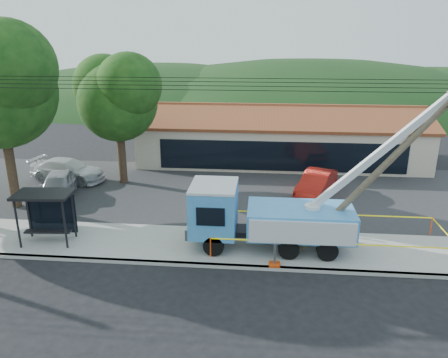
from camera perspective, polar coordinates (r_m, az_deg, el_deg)
ground at (r=18.30m, az=-4.10°, el=-14.56°), size 120.00×120.00×0.00m
curb at (r=20.03m, az=-3.12°, el=-11.14°), size 60.00×0.25×0.15m
sidewalk at (r=21.69m, az=-2.38°, el=-8.68°), size 60.00×4.00×0.15m
parking_lot at (r=28.99m, az=-0.28°, el=-1.54°), size 60.00×12.00×0.10m
strip_mall at (r=36.04m, az=7.34°, el=5.33°), size 22.50×8.53×4.67m
tree_lot at (r=29.98m, az=-13.79°, el=10.74°), size 6.30×5.60×8.94m
hill_west at (r=73.00m, az=-8.86°, el=10.37°), size 78.40×56.00×28.00m
hill_center at (r=71.20m, az=11.38°, el=10.03°), size 89.60×64.00×32.00m
hill_east at (r=75.91m, az=26.75°, el=8.95°), size 72.80×52.00×26.00m
utility_truck at (r=20.84m, az=5.62°, el=-4.67°), size 12.20×4.16×8.24m
leaning_pole at (r=20.61m, az=20.56°, el=2.00°), size 6.71×1.75×8.18m
bus_shelter at (r=22.94m, az=-22.23°, el=-3.17°), size 2.79×1.84×2.58m
caution_tape at (r=21.79m, az=13.30°, el=-6.68°), size 10.99×3.42×0.99m
car_silver at (r=29.71m, az=-20.68°, el=-2.39°), size 3.08×5.01×1.59m
car_red at (r=28.80m, az=11.87°, el=-2.20°), size 3.26×4.97×1.55m
car_white at (r=32.77m, az=-19.54°, el=-0.35°), size 5.67×3.15×1.55m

